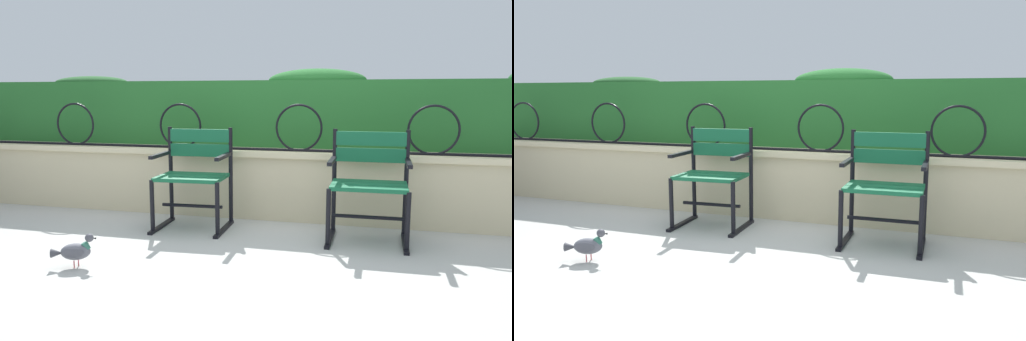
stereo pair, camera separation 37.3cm
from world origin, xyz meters
TOP-DOWN VIEW (x-y plane):
  - ground_plane at (0.00, 0.00)m, footprint 60.00×60.00m
  - stone_wall at (0.00, 0.92)m, footprint 7.88×0.41m
  - iron_arch_fence at (-0.30, 0.84)m, footprint 7.33×0.02m
  - hedge_row at (0.07, 1.33)m, footprint 7.72×0.47m
  - park_chair_left at (-0.61, 0.40)m, footprint 0.62×0.55m
  - park_chair_right at (0.83, 0.37)m, footprint 0.61×0.53m
  - pigeon_far_side at (-0.99, -0.76)m, footprint 0.28×0.17m

SIDE VIEW (x-z plane):
  - ground_plane at x=0.00m, z-range 0.00..0.00m
  - pigeon_far_side at x=-0.99m, z-range 0.00..0.22m
  - stone_wall at x=0.00m, z-range 0.00..0.62m
  - park_chair_left at x=-0.61m, z-range 0.04..0.88m
  - park_chair_right at x=0.83m, z-range 0.04..0.89m
  - iron_arch_fence at x=-0.30m, z-range 0.59..1.01m
  - hedge_row at x=0.07m, z-range 0.58..1.35m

